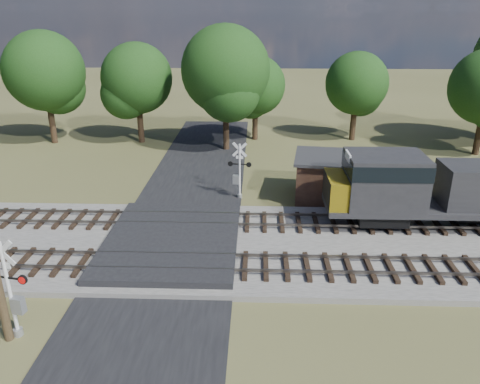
{
  "coord_description": "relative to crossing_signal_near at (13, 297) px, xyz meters",
  "views": [
    {
      "loc": [
        4.45,
        -21.78,
        12.05
      ],
      "look_at": [
        3.6,
        2.0,
        2.64
      ],
      "focal_mm": 35.0,
      "sensor_mm": 36.0,
      "label": 1
    }
  ],
  "objects": [
    {
      "name": "road",
      "position": [
        4.74,
        7.04,
        -1.73
      ],
      "size": [
        7.0,
        60.0,
        0.08
      ],
      "primitive_type": "cube",
      "color": "black",
      "rests_on": "ground"
    },
    {
      "name": "ground",
      "position": [
        4.74,
        7.04,
        -1.77
      ],
      "size": [
        160.0,
        160.0,
        0.0
      ],
      "primitive_type": "plane",
      "color": "#4D4C29",
      "rests_on": "ground"
    },
    {
      "name": "ballast_bed",
      "position": [
        14.74,
        7.54,
        -1.62
      ],
      "size": [
        140.0,
        10.0,
        0.3
      ],
      "primitive_type": "cube",
      "color": "gray",
      "rests_on": "ground"
    },
    {
      "name": "track_far",
      "position": [
        7.86,
        10.04,
        -1.36
      ],
      "size": [
        140.0,
        2.6,
        0.33
      ],
      "color": "black",
      "rests_on": "ballast_bed"
    },
    {
      "name": "crossing_signal_near",
      "position": [
        0.0,
        0.0,
        0.0
      ],
      "size": [
        1.71,
        0.44,
        4.26
      ],
      "rotation": [
        0.0,
        0.0,
        -0.18
      ],
      "color": "silver",
      "rests_on": "ground"
    },
    {
      "name": "treeline",
      "position": [
        14.8,
        27.49,
        5.03
      ],
      "size": [
        82.38,
        11.73,
        11.98
      ],
      "color": "black",
      "rests_on": "ground"
    },
    {
      "name": "equipment_shed",
      "position": [
        13.97,
        14.83,
        -0.27
      ],
      "size": [
        4.89,
        4.89,
        2.97
      ],
      "rotation": [
        0.0,
        0.0,
        -0.13
      ],
      "color": "#40241B",
      "rests_on": "ground"
    },
    {
      "name": "track_near",
      "position": [
        7.86,
        5.04,
        -1.36
      ],
      "size": [
        140.0,
        2.6,
        0.33
      ],
      "color": "black",
      "rests_on": "ballast_bed"
    },
    {
      "name": "crossing_panel",
      "position": [
        4.74,
        7.54,
        -1.46
      ],
      "size": [
        7.0,
        9.0,
        0.62
      ],
      "primitive_type": "cube",
      "color": "#262628",
      "rests_on": "ground"
    },
    {
      "name": "crossing_signal_far",
      "position": [
        8.04,
        14.57,
        -0.14
      ],
      "size": [
        1.58,
        0.37,
        3.92
      ],
      "rotation": [
        0.0,
        0.0,
        3.01
      ],
      "color": "silver",
      "rests_on": "ground"
    }
  ]
}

